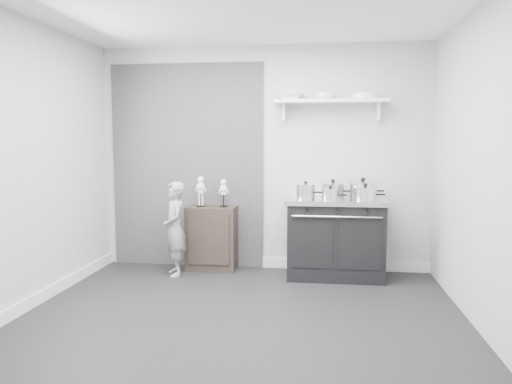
% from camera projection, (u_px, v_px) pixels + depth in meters
% --- Properties ---
extents(ground, '(4.00, 4.00, 0.00)m').
position_uv_depth(ground, '(240.00, 318.00, 4.43)').
color(ground, black).
rests_on(ground, ground).
extents(room_shell, '(4.02, 3.62, 2.71)m').
position_uv_depth(room_shell, '(232.00, 132.00, 4.41)').
color(room_shell, '#A2A2A0').
rests_on(room_shell, ground).
extents(wall_shelf, '(1.30, 0.26, 0.24)m').
position_uv_depth(wall_shelf, '(331.00, 102.00, 5.77)').
color(wall_shelf, white).
rests_on(wall_shelf, room_shell).
extents(stove, '(1.14, 0.71, 0.91)m').
position_uv_depth(stove, '(335.00, 237.00, 5.72)').
color(stove, black).
rests_on(stove, ground).
extents(side_cabinet, '(0.59, 0.35, 0.77)m').
position_uv_depth(side_cabinet, '(212.00, 238.00, 6.05)').
color(side_cabinet, black).
rests_on(side_cabinet, ground).
extents(child, '(0.41, 0.47, 1.10)m').
position_uv_depth(child, '(175.00, 229.00, 5.78)').
color(child, gray).
rests_on(child, ground).
extents(pot_front_left, '(0.30, 0.21, 0.20)m').
position_uv_depth(pot_front_left, '(306.00, 191.00, 5.62)').
color(pot_front_left, silver).
rests_on(pot_front_left, stove).
extents(pot_back_left, '(0.36, 0.28, 0.21)m').
position_uv_depth(pot_back_left, '(333.00, 190.00, 5.77)').
color(pot_back_left, silver).
rests_on(pot_back_left, stove).
extents(pot_back_right, '(0.39, 0.31, 0.24)m').
position_uv_depth(pot_back_right, '(363.00, 190.00, 5.70)').
color(pot_back_right, silver).
rests_on(pot_back_right, stove).
extents(pot_front_right, '(0.35, 0.26, 0.19)m').
position_uv_depth(pot_front_right, '(365.00, 194.00, 5.48)').
color(pot_front_right, silver).
rests_on(pot_front_right, stove).
extents(pot_front_center, '(0.28, 0.19, 0.15)m').
position_uv_depth(pot_front_center, '(330.00, 194.00, 5.54)').
color(pot_front_center, silver).
rests_on(pot_front_center, stove).
extents(skeleton_full, '(0.12, 0.08, 0.42)m').
position_uv_depth(skeleton_full, '(201.00, 189.00, 6.01)').
color(skeleton_full, silver).
rests_on(skeleton_full, side_cabinet).
extents(skeleton_torso, '(0.11, 0.07, 0.38)m').
position_uv_depth(skeleton_torso, '(224.00, 191.00, 5.97)').
color(skeleton_torso, silver).
rests_on(skeleton_torso, side_cabinet).
extents(bowl_large, '(0.33, 0.33, 0.08)m').
position_uv_depth(bowl_large, '(290.00, 96.00, 5.81)').
color(bowl_large, white).
rests_on(bowl_large, wall_shelf).
extents(bowl_small, '(0.23, 0.23, 0.07)m').
position_uv_depth(bowl_small, '(325.00, 96.00, 5.76)').
color(bowl_small, white).
rests_on(bowl_small, wall_shelf).
extents(plate_stack, '(0.28, 0.28, 0.06)m').
position_uv_depth(plate_stack, '(365.00, 96.00, 5.70)').
color(plate_stack, white).
rests_on(plate_stack, wall_shelf).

